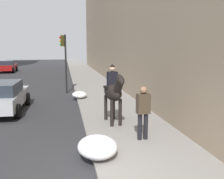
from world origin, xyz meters
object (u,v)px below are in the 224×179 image
object	(u,v)px
mounted_horse_near	(113,91)
car_mid_lane	(3,96)
traffic_light_near_curb	(64,54)
car_far_lane	(7,66)
pedestrian_greeting	(143,109)

from	to	relation	value
mounted_horse_near	car_mid_lane	size ratio (longest dim) A/B	0.53
traffic_light_near_curb	car_far_lane	bearing A→B (deg)	23.79
mounted_horse_near	car_far_lane	xyz separation A→B (m)	(23.41, 8.76, -0.62)
car_mid_lane	pedestrian_greeting	bearing A→B (deg)	-132.04
mounted_horse_near	car_far_lane	size ratio (longest dim) A/B	0.53
car_far_lane	traffic_light_near_curb	size ratio (longest dim) A/B	1.12
mounted_horse_near	car_mid_lane	distance (m)	5.61
mounted_horse_near	traffic_light_near_curb	xyz separation A→B (m)	(7.57, 1.77, 1.20)
mounted_horse_near	pedestrian_greeting	size ratio (longest dim) A/B	1.33
pedestrian_greeting	car_mid_lane	distance (m)	7.21
pedestrian_greeting	car_mid_lane	xyz separation A→B (m)	(4.93, 5.25, -0.33)
traffic_light_near_curb	mounted_horse_near	bearing A→B (deg)	-166.83
mounted_horse_near	traffic_light_near_curb	bearing A→B (deg)	-171.77
mounted_horse_near	pedestrian_greeting	distance (m)	1.99
pedestrian_greeting	car_mid_lane	world-z (taller)	pedestrian_greeting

